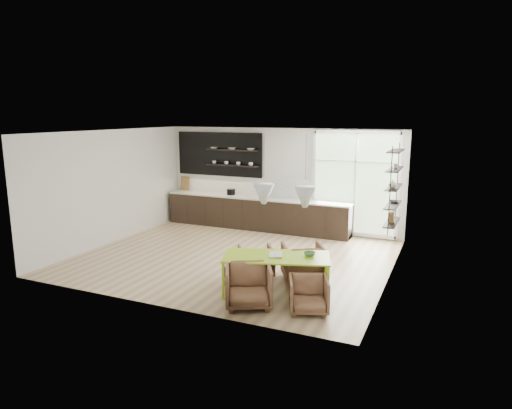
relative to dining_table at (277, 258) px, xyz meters
name	(u,v)px	position (x,y,z in m)	size (l,w,h in m)	color
room	(275,190)	(-1.09, 2.70, 0.80)	(7.02, 6.01, 2.91)	#D2B686
kitchen_run	(254,208)	(-2.37, 4.29, -0.07)	(5.54, 0.69, 2.75)	black
right_shelving	(393,189)	(1.69, 2.78, 0.99)	(0.26, 1.22, 1.90)	black
dining_table	(277,258)	(0.00, 0.00, 0.00)	(2.13, 1.43, 0.71)	#A6DA21
armchair_back_left	(256,261)	(-0.70, 0.65, -0.35)	(0.67, 0.69, 0.63)	brown
armchair_back_right	(303,262)	(0.24, 0.86, -0.30)	(0.79, 0.81, 0.74)	brown
armchair_front_left	(248,286)	(-0.23, -0.76, -0.30)	(0.79, 0.81, 0.74)	brown
armchair_front_right	(309,295)	(0.80, -0.57, -0.36)	(0.64, 0.66, 0.60)	brown
wire_stool	(231,275)	(-0.86, -0.17, -0.40)	(0.33, 0.33, 0.41)	black
table_book	(269,255)	(-0.14, -0.03, 0.06)	(0.25, 0.34, 0.03)	white
table_bowl	(310,254)	(0.56, 0.26, 0.08)	(0.21, 0.21, 0.07)	#4E754B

